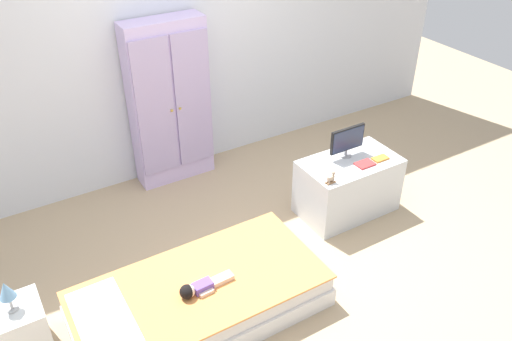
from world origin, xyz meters
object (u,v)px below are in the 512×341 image
(doll, at_px, (197,288))
(table_lamp, at_px, (6,291))
(tv_monitor, at_px, (347,140))
(bed, at_px, (200,299))
(book_red, at_px, (365,164))
(rocking_horse_toy, at_px, (331,178))
(book_orange, at_px, (380,158))
(nightstand, at_px, (21,332))
(tv_stand, at_px, (348,186))
(wardrobe, at_px, (170,103))

(doll, distance_m, table_lamp, 1.14)
(tv_monitor, bearing_deg, bed, -163.15)
(tv_monitor, relative_size, book_red, 2.14)
(doll, height_order, rocking_horse_toy, rocking_horse_toy)
(book_orange, bearing_deg, rocking_horse_toy, -173.67)
(bed, height_order, table_lamp, table_lamp)
(book_orange, bearing_deg, table_lamp, -179.42)
(rocking_horse_toy, distance_m, book_red, 0.41)
(nightstand, bearing_deg, bed, -13.86)
(table_lamp, bearing_deg, tv_monitor, 4.62)
(bed, relative_size, doll, 4.34)
(doll, xyz_separation_m, nightstand, (-1.07, 0.33, -0.11))
(rocking_horse_toy, xyz_separation_m, book_orange, (0.57, 0.06, -0.04))
(rocking_horse_toy, bearing_deg, table_lamp, 179.19)
(doll, distance_m, tv_monitor, 1.80)
(bed, height_order, tv_stand, tv_stand)
(wardrobe, height_order, book_red, wardrobe)
(wardrobe, bearing_deg, table_lamp, -139.31)
(bed, relative_size, book_orange, 12.18)
(bed, xyz_separation_m, nightstand, (-1.11, 0.27, 0.07))
(tv_stand, bearing_deg, nightstand, -177.08)
(doll, bearing_deg, book_orange, 10.84)
(doll, relative_size, rocking_horse_toy, 3.83)
(book_red, distance_m, book_orange, 0.17)
(tv_monitor, bearing_deg, nightstand, -175.38)
(wardrobe, relative_size, rocking_horse_toy, 15.09)
(wardrobe, bearing_deg, rocking_horse_toy, -63.87)
(book_red, relative_size, book_orange, 1.13)
(bed, height_order, nightstand, nightstand)
(tv_stand, height_order, rocking_horse_toy, rocking_horse_toy)
(nightstand, xyz_separation_m, wardrobe, (1.67, 1.44, 0.57))
(bed, xyz_separation_m, rocking_horse_toy, (1.28, 0.24, 0.42))
(book_orange, bearing_deg, book_red, 180.00)
(doll, bearing_deg, rocking_horse_toy, 12.75)
(nightstand, height_order, tv_monitor, tv_monitor)
(tv_monitor, bearing_deg, book_red, -75.70)
(table_lamp, bearing_deg, book_orange, 0.58)
(nightstand, distance_m, rocking_horse_toy, 2.42)
(tv_monitor, bearing_deg, book_orange, -41.33)
(doll, bearing_deg, tv_stand, 15.84)
(nightstand, bearing_deg, book_orange, 0.58)
(table_lamp, xyz_separation_m, wardrobe, (1.67, 1.44, 0.21))
(nightstand, xyz_separation_m, tv_stand, (2.73, 0.14, 0.05))
(tv_monitor, distance_m, rocking_horse_toy, 0.45)
(bed, bearing_deg, table_lamp, 166.14)
(bed, distance_m, tv_stand, 1.68)
(table_lamp, bearing_deg, book_red, 0.62)
(tv_stand, relative_size, book_orange, 5.99)
(table_lamp, height_order, rocking_horse_toy, table_lamp)
(wardrobe, bearing_deg, tv_stand, -50.66)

